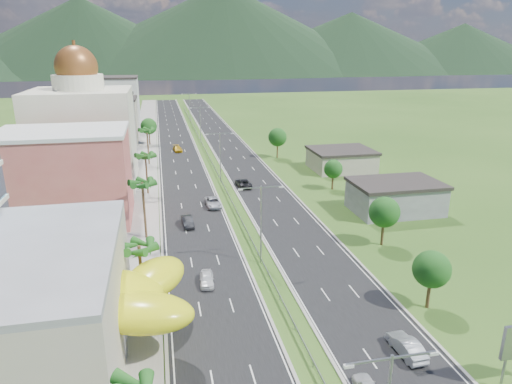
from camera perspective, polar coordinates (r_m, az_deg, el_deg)
ground at (r=54.85m, az=2.96°, el=-13.34°), size 500.00×500.00×0.00m
road_left at (r=138.35m, az=-9.80°, el=5.60°), size 11.00×260.00×0.04m
road_right at (r=139.70m, az=-3.62°, el=5.94°), size 11.00×260.00×0.04m
sidewalk_left at (r=138.32m, az=-13.75°, el=5.37°), size 7.00×260.00×0.12m
median_guardrail at (r=121.19m, az=-5.86°, el=4.37°), size 0.10×216.06×0.76m
streetlight_median_b at (r=60.67m, az=0.63°, el=-3.08°), size 6.04×0.25×11.00m
streetlight_median_c at (r=98.54m, az=-4.51°, el=4.99°), size 6.04×0.25×11.00m
streetlight_median_d at (r=142.54m, az=-6.99°, el=8.83°), size 6.04×0.25×11.00m
streetlight_median_e at (r=187.01m, az=-8.32°, el=10.84°), size 6.04×0.25×11.00m
lime_canopy at (r=48.00m, az=-19.91°, el=-12.45°), size 18.00×15.00×7.40m
pink_shophouse at (r=81.55m, az=-22.60°, el=1.53°), size 20.00×15.00×15.00m
domed_building at (r=102.93m, az=-20.72°, el=7.07°), size 20.00×20.00×28.70m
midrise_grey at (r=127.79m, az=-18.60°, el=7.61°), size 16.00×15.00×16.00m
midrise_beige at (r=149.64m, az=-17.71°, el=8.45°), size 16.00×15.00×13.00m
midrise_white at (r=172.04m, az=-17.13°, el=10.44°), size 16.00×15.00×18.00m
shed_near at (r=85.17m, az=17.00°, el=-0.74°), size 15.00×10.00×5.00m
shed_far at (r=112.06m, az=10.60°, el=3.89°), size 14.00×12.00×4.40m
palm_tree_b at (r=51.94m, az=-14.40°, el=-6.98°), size 3.60×3.60×8.10m
palm_tree_c at (r=70.24m, az=-14.02°, el=0.79°), size 3.60×3.60×9.60m
palm_tree_d at (r=92.73m, az=-13.65°, el=4.24°), size 3.60×3.60×8.60m
palm_tree_e at (r=117.09m, az=-13.48°, el=7.35°), size 3.60×3.60×9.40m
leafy_tree_lfar at (r=142.20m, az=-13.26°, el=7.99°), size 4.90×4.90×8.05m
leafy_tree_ra at (r=54.69m, az=21.10°, el=-9.01°), size 4.20×4.20×6.90m
leafy_tree_rb at (r=69.38m, az=15.75°, el=-2.45°), size 4.55×4.55×7.47m
leafy_tree_rc at (r=95.11m, az=9.63°, el=2.86°), size 3.85×3.85×6.33m
leafy_tree_rd at (r=121.45m, az=2.70°, el=6.86°), size 4.90×4.90×8.05m
mountain_ridge at (r=501.43m, az=-3.88°, el=14.35°), size 860.00×140.00×90.00m
car_white_near_left at (r=58.01m, az=-6.18°, el=-10.73°), size 2.00×4.31×1.43m
car_dark_left at (r=76.12m, az=-8.56°, el=-3.66°), size 2.03×4.90×1.58m
car_silver_mid_left at (r=84.75m, az=-5.38°, el=-1.29°), size 2.90×5.89×1.61m
car_yellow_far_left at (r=131.76m, az=-9.79°, el=5.36°), size 2.84×5.53×1.54m
car_silver_right at (r=48.32m, az=18.29°, el=-17.83°), size 1.97×5.09×1.66m
car_dark_far_right at (r=96.42m, az=-1.60°, el=1.13°), size 2.98×6.00×1.63m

